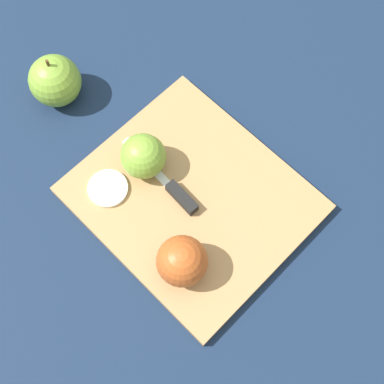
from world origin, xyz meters
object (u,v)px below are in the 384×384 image
at_px(apple_half_right, 143,156).
at_px(knife, 175,191).
at_px(apple_whole, 55,81).
at_px(apple_half_left, 182,261).

xyz_separation_m(apple_half_right, knife, (-0.07, -0.01, -0.03)).
height_order(knife, apple_whole, apple_whole).
distance_m(apple_half_left, apple_whole, 0.37).
distance_m(knife, apple_whole, 0.27).
bearing_deg(apple_half_left, apple_half_right, -29.18).
bearing_deg(apple_whole, apple_half_left, 175.72).
distance_m(apple_half_right, knife, 0.07).
bearing_deg(knife, apple_whole, 4.84).
bearing_deg(knife, apple_half_right, 4.99).
distance_m(apple_half_left, apple_half_right, 0.17).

